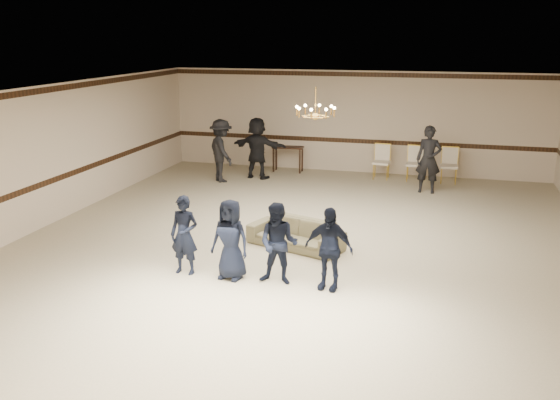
{
  "coord_description": "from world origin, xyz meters",
  "views": [
    {
      "loc": [
        2.81,
        -12.15,
        4.35
      ],
      "look_at": [
        -0.39,
        -0.5,
        1.01
      ],
      "focal_mm": 39.13,
      "sensor_mm": 36.0,
      "label": 1
    }
  ],
  "objects": [
    {
      "name": "boy_d",
      "position": [
        0.99,
        -2.37,
        0.74
      ],
      "size": [
        0.91,
        0.49,
        1.48
      ],
      "primitive_type": "imported",
      "rotation": [
        0.0,
        0.0,
        -0.15
      ],
      "color": "black",
      "rests_on": "floor"
    },
    {
      "name": "boy_a",
      "position": [
        -1.71,
        -2.37,
        0.74
      ],
      "size": [
        0.56,
        0.38,
        1.48
      ],
      "primitive_type": "imported",
      "rotation": [
        0.0,
        0.0,
        -0.04
      ],
      "color": "black",
      "rests_on": "floor"
    },
    {
      "name": "chandelier",
      "position": [
        0.0,
        1.0,
        2.88
      ],
      "size": [
        0.94,
        0.94,
        0.89
      ],
      "primitive_type": null,
      "color": "gold",
      "rests_on": "ceiling"
    },
    {
      "name": "boy_c",
      "position": [
        0.09,
        -2.37,
        0.74
      ],
      "size": [
        0.72,
        0.56,
        1.48
      ],
      "primitive_type": "imported",
      "rotation": [
        0.0,
        0.0,
        -0.0
      ],
      "color": "black",
      "rests_on": "floor"
    },
    {
      "name": "banquet_chair_mid",
      "position": [
        1.96,
        6.23,
        0.52
      ],
      "size": [
        0.51,
        0.51,
        1.03
      ],
      "primitive_type": null,
      "rotation": [
        0.0,
        0.0,
        -0.02
      ],
      "color": "#F0E3CA",
      "rests_on": "floor"
    },
    {
      "name": "room",
      "position": [
        0.0,
        0.0,
        1.6
      ],
      "size": [
        12.01,
        14.01,
        3.21
      ],
      "color": "#BAAD8F",
      "rests_on": "ground"
    },
    {
      "name": "adult_left",
      "position": [
        -3.61,
        4.61,
        0.94
      ],
      "size": [
        1.33,
        1.36,
        1.88
      ],
      "primitive_type": "imported",
      "rotation": [
        0.0,
        0.0,
        2.32
      ],
      "color": "black",
      "rests_on": "floor"
    },
    {
      "name": "banquet_chair_right",
      "position": [
        2.96,
        6.23,
        0.52
      ],
      "size": [
        0.52,
        0.52,
        1.03
      ],
      "primitive_type": null,
      "rotation": [
        0.0,
        0.0,
        0.04
      ],
      "color": "#F0E3CA",
      "rests_on": "floor"
    },
    {
      "name": "banquet_chair_left",
      "position": [
        0.96,
        6.23,
        0.52
      ],
      "size": [
        0.54,
        0.54,
        1.03
      ],
      "primitive_type": null,
      "rotation": [
        0.0,
        0.0,
        -0.08
      ],
      "color": "#F0E3CA",
      "rests_on": "floor"
    },
    {
      "name": "console_table",
      "position": [
        -2.04,
        6.43,
        0.41
      ],
      "size": [
        1.0,
        0.47,
        0.82
      ],
      "primitive_type": "cube",
      "rotation": [
        0.0,
        0.0,
        0.06
      ],
      "color": "black",
      "rests_on": "floor"
    },
    {
      "name": "adult_mid",
      "position": [
        -2.71,
        5.31,
        0.94
      ],
      "size": [
        1.8,
        0.81,
        1.88
      ],
      "primitive_type": "imported",
      "rotation": [
        0.0,
        0.0,
        2.99
      ],
      "color": "black",
      "rests_on": "floor"
    },
    {
      "name": "chair_rail",
      "position": [
        0.0,
        6.99,
        1.0
      ],
      "size": [
        12.0,
        0.02,
        0.14
      ],
      "primitive_type": "cube",
      "color": "#321C0F",
      "rests_on": "wall_back"
    },
    {
      "name": "adult_right",
      "position": [
        2.39,
        4.91,
        0.94
      ],
      "size": [
        0.7,
        0.48,
        1.88
      ],
      "primitive_type": "imported",
      "rotation": [
        0.0,
        0.0,
        -0.04
      ],
      "color": "black",
      "rests_on": "floor"
    },
    {
      "name": "boy_b",
      "position": [
        -0.81,
        -2.37,
        0.74
      ],
      "size": [
        0.79,
        0.58,
        1.48
      ],
      "primitive_type": "imported",
      "rotation": [
        0.0,
        0.0,
        -0.15
      ],
      "color": "black",
      "rests_on": "floor"
    },
    {
      "name": "settee",
      "position": [
        -0.07,
        -0.44,
        0.29
      ],
      "size": [
        2.16,
        1.41,
        0.59
      ],
      "primitive_type": "imported",
      "rotation": [
        0.0,
        0.0,
        -0.33
      ],
      "color": "#676445",
      "rests_on": "floor"
    },
    {
      "name": "crown_molding",
      "position": [
        0.0,
        6.99,
        3.08
      ],
      "size": [
        12.0,
        0.02,
        0.14
      ],
      "primitive_type": "cube",
      "color": "#321C0F",
      "rests_on": "wall_back"
    }
  ]
}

